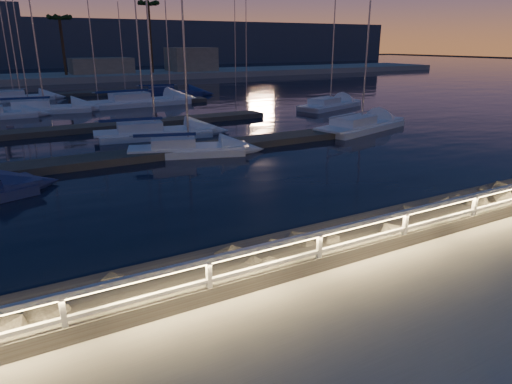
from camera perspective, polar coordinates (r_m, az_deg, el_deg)
ground at (r=13.07m, az=14.86°, el=-7.30°), size 400.00×400.00×0.00m
harbor_water at (r=40.92m, az=-17.21°, el=8.37°), size 400.00×440.00×0.60m
guard_rail at (r=12.72m, az=14.92°, el=-4.22°), size 44.11×0.12×1.06m
riprap at (r=16.36m, az=21.21°, el=-3.24°), size 38.30×2.69×1.35m
floating_docks at (r=42.08m, az=-17.67°, el=9.36°), size 22.00×36.00×0.40m
far_shore at (r=82.93m, az=-24.18°, el=13.13°), size 160.00×14.00×5.20m
palm_center at (r=82.03m, az=-23.35°, el=19.17°), size 3.00×3.00×9.70m
palm_right at (r=84.12m, az=-13.32°, el=21.59°), size 3.00×3.00×12.20m
sailboat_b at (r=26.13m, az=-8.80°, el=5.44°), size 6.87×3.85×11.31m
sailboat_c at (r=31.36m, az=-12.85°, el=7.37°), size 8.10×3.56×13.30m
sailboat_d at (r=33.99m, az=12.84°, el=8.19°), size 8.83×4.68×14.39m
sailboat_g at (r=45.83m, az=-25.19°, el=9.47°), size 8.62×3.50×14.23m
sailboat_h at (r=45.06m, az=9.10°, el=10.78°), size 8.39×4.81×13.71m
sailboat_k at (r=55.79m, az=-10.89°, el=12.11°), size 8.21×4.13×13.42m
sailboat_l at (r=48.10m, az=-14.31°, el=10.99°), size 10.20×3.53×16.99m
sailboat_n at (r=56.78m, az=-27.51°, el=10.51°), size 7.18×2.50×12.05m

